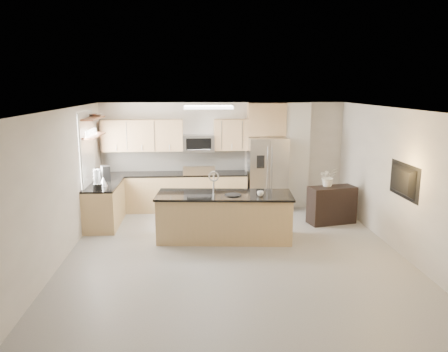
{
  "coord_description": "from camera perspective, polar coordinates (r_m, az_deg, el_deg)",
  "views": [
    {
      "loc": [
        -0.68,
        -7.49,
        2.98
      ],
      "look_at": [
        -0.1,
        1.3,
        1.17
      ],
      "focal_mm": 35.0,
      "sensor_mm": 36.0,
      "label": 1
    }
  ],
  "objects": [
    {
      "name": "credenza",
      "position": [
        9.95,
        13.88,
        -3.69
      ],
      "size": [
        1.1,
        0.65,
        0.82
      ],
      "primitive_type": "cube",
      "rotation": [
        0.0,
        0.0,
        0.23
      ],
      "color": "black",
      "rests_on": "floor"
    },
    {
      "name": "microwave",
      "position": [
        10.62,
        -3.33,
        4.3
      ],
      "size": [
        0.76,
        0.4,
        0.4
      ],
      "color": "#B1B1B3",
      "rests_on": "upper_cabinets"
    },
    {
      "name": "wall_left",
      "position": [
        8.02,
        -20.51,
        -1.22
      ],
      "size": [
        0.02,
        6.5,
        2.6
      ],
      "primitive_type": "cube",
      "color": "silver",
      "rests_on": "floor"
    },
    {
      "name": "refrigerator",
      "position": [
        10.72,
        5.63,
        0.32
      ],
      "size": [
        0.92,
        0.78,
        1.78
      ],
      "color": "#B1B1B3",
      "rests_on": "floor"
    },
    {
      "name": "wall_right",
      "position": [
        8.52,
        21.91,
        -0.61
      ],
      "size": [
        0.02,
        6.5,
        2.6
      ],
      "primitive_type": "cube",
      "color": "silver",
      "rests_on": "floor"
    },
    {
      "name": "cup",
      "position": [
        8.4,
        4.77,
        -2.29
      ],
      "size": [
        0.14,
        0.14,
        0.1
      ],
      "primitive_type": "imported",
      "rotation": [
        0.0,
        0.0,
        -0.13
      ],
      "color": "white",
      "rests_on": "island"
    },
    {
      "name": "range",
      "position": [
        10.71,
        -3.26,
        -1.94
      ],
      "size": [
        0.76,
        0.64,
        1.14
      ],
      "color": "black",
      "rests_on": "floor"
    },
    {
      "name": "left_counter",
      "position": [
        9.88,
        -15.33,
        -3.58
      ],
      "size": [
        0.66,
        1.5,
        0.92
      ],
      "color": "tan",
      "rests_on": "floor"
    },
    {
      "name": "coffee_maker",
      "position": [
        10.11,
        -15.21,
        0.33
      ],
      "size": [
        0.24,
        0.26,
        0.32
      ],
      "color": "black",
      "rests_on": "left_counter"
    },
    {
      "name": "back_counter",
      "position": [
        10.73,
        -6.59,
        -1.97
      ],
      "size": [
        3.55,
        0.66,
        1.44
      ],
      "color": "tan",
      "rests_on": "floor"
    },
    {
      "name": "bowl",
      "position": [
        9.97,
        -16.5,
        7.7
      ],
      "size": [
        0.46,
        0.46,
        0.09
      ],
      "primitive_type": "imported",
      "rotation": [
        0.0,
        0.0,
        -0.35
      ],
      "color": "#B1B1B3",
      "rests_on": "shelf_upper"
    },
    {
      "name": "flower_vase",
      "position": [
        9.82,
        13.49,
        0.5
      ],
      "size": [
        0.58,
        0.5,
        0.64
      ],
      "primitive_type": "imported",
      "rotation": [
        0.0,
        0.0,
        0.0
      ],
      "color": "white",
      "rests_on": "credenza"
    },
    {
      "name": "window",
      "position": [
        9.71,
        -17.45,
        3.21
      ],
      "size": [
        0.04,
        1.15,
        1.65
      ],
      "color": "white",
      "rests_on": "wall_left"
    },
    {
      "name": "wall_front",
      "position": [
        4.61,
        5.04,
        -9.79
      ],
      "size": [
        6.0,
        0.02,
        2.6
      ],
      "primitive_type": "cube",
      "color": "silver",
      "rests_on": "floor"
    },
    {
      "name": "kettle",
      "position": [
        9.52,
        -15.49,
        -0.69
      ],
      "size": [
        0.18,
        0.18,
        0.22
      ],
      "color": "#B1B1B3",
      "rests_on": "left_counter"
    },
    {
      "name": "blender",
      "position": [
        9.19,
        -16.24,
        -0.64
      ],
      "size": [
        0.18,
        0.18,
        0.42
      ],
      "color": "black",
      "rests_on": "left_counter"
    },
    {
      "name": "ceiling",
      "position": [
        7.53,
        1.42,
        8.72
      ],
      "size": [
        6.0,
        6.5,
        0.02
      ],
      "primitive_type": "cube",
      "color": "white",
      "rests_on": "wall_back"
    },
    {
      "name": "shelf_lower",
      "position": [
        9.74,
        -16.7,
        5.06
      ],
      "size": [
        0.3,
        1.2,
        0.04
      ],
      "primitive_type": "cube",
      "color": "#9B5E3E",
      "rests_on": "wall_left"
    },
    {
      "name": "shelf_upper",
      "position": [
        9.71,
        -16.83,
        7.23
      ],
      "size": [
        0.3,
        1.2,
        0.04
      ],
      "primitive_type": "cube",
      "color": "#9B5E3E",
      "rests_on": "wall_left"
    },
    {
      "name": "wall_back",
      "position": [
        10.89,
        -0.16,
        2.75
      ],
      "size": [
        6.0,
        0.02,
        2.6
      ],
      "primitive_type": "cube",
      "color": "silver",
      "rests_on": "floor"
    },
    {
      "name": "island",
      "position": [
        8.66,
        0.04,
        -5.29
      ],
      "size": [
        2.72,
        1.18,
        1.34
      ],
      "rotation": [
        0.0,
        0.0,
        -0.08
      ],
      "color": "tan",
      "rests_on": "floor"
    },
    {
      "name": "platter",
      "position": [
        8.44,
        1.18,
        -2.48
      ],
      "size": [
        0.34,
        0.34,
        0.02
      ],
      "primitive_type": "cylinder",
      "rotation": [
        0.0,
        0.0,
        0.04
      ],
      "color": "black",
      "rests_on": "island"
    },
    {
      "name": "ceiling_fixture",
      "position": [
        9.11,
        -2.04,
        8.97
      ],
      "size": [
        1.0,
        0.5,
        0.06
      ],
      "primitive_type": "cube",
      "color": "white",
      "rests_on": "ceiling"
    },
    {
      "name": "floor",
      "position": [
        8.09,
        1.32,
        -9.99
      ],
      "size": [
        6.5,
        6.5,
        0.0
      ],
      "primitive_type": "plane",
      "color": "#A3A19B",
      "rests_on": "ground"
    },
    {
      "name": "partition_column",
      "position": [
        11.01,
        9.39,
        2.69
      ],
      "size": [
        0.6,
        0.3,
        2.6
      ],
      "primitive_type": "cube",
      "color": "silver",
      "rests_on": "floor"
    },
    {
      "name": "television",
      "position": [
        8.29,
        21.96,
        -0.58
      ],
      "size": [
        0.14,
        1.08,
        0.62
      ],
      "primitive_type": "imported",
      "rotation": [
        0.0,
        0.0,
        1.57
      ],
      "color": "black",
      "rests_on": "wall_right"
    },
    {
      "name": "upper_cabinets",
      "position": [
        10.66,
        -7.14,
        5.31
      ],
      "size": [
        3.5,
        0.33,
        0.75
      ],
      "color": "tan",
      "rests_on": "wall_back"
    }
  ]
}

